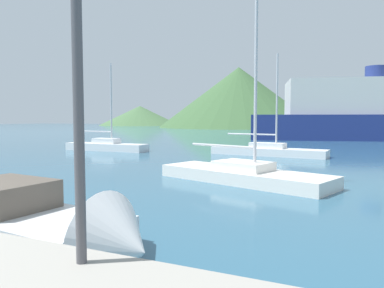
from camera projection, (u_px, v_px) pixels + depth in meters
name	position (u px, v px, depth m)	size (l,w,h in m)	color
motorboat_near	(38.00, 226.00, 7.62)	(6.19, 2.57, 1.91)	white
sailboat_inner	(268.00, 150.00, 24.96)	(7.81, 2.22, 6.68)	white
sailboat_middle	(243.00, 174.00, 14.69)	(7.38, 4.15, 7.27)	white
sailboat_outer	(106.00, 146.00, 28.69)	(6.81, 1.47, 6.59)	white
ferry_distant	(375.00, 113.00, 43.96)	(30.24, 16.83, 8.52)	navy
hill_west	(140.00, 116.00, 122.83)	(26.52, 26.52, 6.36)	#476B42
hill_central	(239.00, 97.00, 98.18)	(42.06, 42.06, 15.71)	#3D6038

